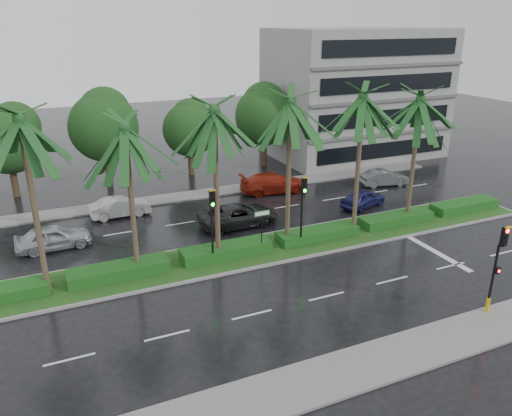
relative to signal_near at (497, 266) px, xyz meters
name	(u,v)px	position (x,y,z in m)	size (l,w,h in m)	color
ground	(281,255)	(-6.00, 9.39, -2.50)	(120.00, 120.00, 0.00)	black
near_sidewalk	(394,357)	(-6.00, -0.81, -2.44)	(40.00, 2.40, 0.12)	slate
far_sidewalk	(212,192)	(-6.00, 21.39, -2.44)	(40.00, 2.00, 0.12)	slate
median	(273,247)	(-6.00, 10.39, -2.42)	(36.00, 4.00, 0.15)	gray
hedge	(273,242)	(-6.00, 10.39, -2.05)	(35.20, 1.40, 0.60)	#124115
lane_markings	(330,249)	(-2.96, 8.96, -2.50)	(34.00, 13.06, 0.01)	silver
palm_row	(254,120)	(-7.25, 10.41, 5.27)	(26.30, 4.20, 9.39)	#3F3324
signal_near	(497,266)	(0.00, 0.00, 0.00)	(0.34, 0.45, 4.36)	black
signal_median_left	(212,216)	(-10.00, 9.69, 0.49)	(0.34, 0.42, 4.36)	black
signal_median_right	(303,201)	(-4.50, 9.69, 0.49)	(0.34, 0.42, 4.36)	black
street_sign	(262,221)	(-7.00, 9.87, -0.38)	(0.95, 0.09, 2.60)	black
bg_trees	(196,119)	(-5.34, 26.98, 2.33)	(33.19, 5.46, 7.88)	#3A301A
building	(355,93)	(11.00, 27.39, 3.50)	(16.00, 10.00, 12.00)	gray
car_silver	(53,237)	(-17.89, 15.67, -1.78)	(4.27, 1.72, 1.45)	#B8BAC1
car_white	(120,207)	(-13.39, 19.36, -1.83)	(4.06, 1.42, 1.34)	#B2B2B2
car_darkgrey	(239,215)	(-6.56, 14.50, -1.77)	(5.28, 2.43, 1.47)	#242427
car_red	(274,183)	(-1.50, 19.68, -1.74)	(5.29, 2.15, 1.54)	maroon
car_blue	(363,198)	(3.00, 14.12, -1.86)	(3.76, 1.51, 1.28)	navy
car_grey	(384,178)	(7.50, 17.54, -1.85)	(3.96, 1.38, 1.30)	#5B5E60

